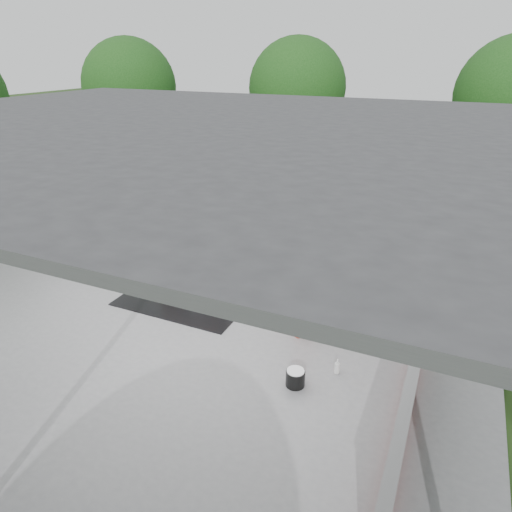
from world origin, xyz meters
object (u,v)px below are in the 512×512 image
at_px(horse, 192,255).
at_px(wash_bucket, 295,378).
at_px(dasher_board, 419,348).
at_px(handler, 304,296).

height_order(horse, wash_bucket, horse).
bearing_deg(dasher_board, handler, 170.55).
bearing_deg(wash_bucket, handler, 104.43).
distance_m(handler, wash_bucket, 1.70).
relative_size(dasher_board, wash_bucket, 24.69).
xyz_separation_m(handler, wash_bucket, (0.38, -1.49, -0.72)).
height_order(dasher_board, wash_bucket, dasher_board).
bearing_deg(wash_bucket, dasher_board, 31.97).
distance_m(horse, handler, 2.95).
height_order(dasher_board, horse, horse).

